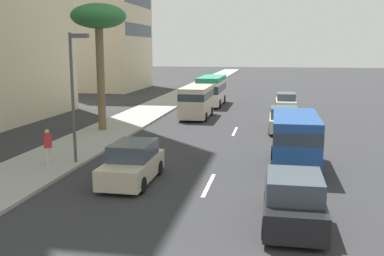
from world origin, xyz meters
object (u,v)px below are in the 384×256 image
Objects in this scene: van_sixth at (295,138)px; palm_tree at (99,21)px; pedestrian_near_lamp at (48,145)px; minibus_seventh at (212,89)px; car_fifth at (284,120)px; van_lead at (197,100)px; car_fourth at (286,102)px; car_second at (132,164)px; car_third at (294,201)px; street_lamp at (74,82)px.

palm_tree is at bearing 59.62° from van_sixth.
palm_tree reaches higher than pedestrian_near_lamp.
car_fifth is at bearing 26.98° from minibus_seventh.
van_lead reaches higher than car_fourth.
palm_tree reaches higher than car_fourth.
van_lead is at bearing 26.45° from van_sixth.
van_lead is 1.26× the size of car_second.
car_third is at bearing 60.83° from car_second.
street_lamp is at bearing -122.01° from car_second.
minibus_seventh is at bearing 26.98° from car_fifth.
car_second is 14.33m from car_fifth.
car_fifth is 0.67× the size of street_lamp.
van_lead reaches higher than car_third.
car_third is at bearing -120.18° from street_lamp.
pedestrian_near_lamp is at bearing 65.48° from car_third.
palm_tree reaches higher than minibus_seventh.
car_second is at bearing -68.21° from pedestrian_near_lamp.
street_lamp is at bearing -166.08° from palm_tree.
car_second is at bearing 163.99° from car_fourth.
car_fourth is at bearing 12.12° from pedestrian_near_lamp.
car_fourth is 7.47m from minibus_seventh.
car_third is 1.00× the size of car_fifth.
street_lamp reaches higher than pedestrian_near_lamp.
street_lamp is (-10.62, 9.93, 3.19)m from car_fifth.
car_second is 0.51× the size of palm_tree.
car_fifth is 9.39m from van_sixth.
car_third is 27.54m from car_fourth.
car_fifth is 0.61× the size of minibus_seventh.
palm_tree is (14.29, 12.06, 6.49)m from car_third.
car_fifth is at bearing -5.17° from pedestrian_near_lamp.
van_sixth is (7.04, -0.31, 0.64)m from car_third.
minibus_seventh is 4.00× the size of pedestrian_near_lamp.
palm_tree is at bearing -152.46° from car_second.
minibus_seventh is at bearing -19.05° from palm_tree.
van_sixth is (3.42, -6.80, 0.66)m from car_second.
car_second is 0.94× the size of car_fourth.
pedestrian_near_lamp is at bearing 153.01° from car_fourth.
car_second is (-17.77, -0.34, -0.66)m from van_lead.
pedestrian_near_lamp is at bearing 99.88° from van_sixth.
van_sixth is 0.77× the size of minibus_seventh.
van_lead is 0.64× the size of palm_tree.
street_lamp is at bearing 59.82° from car_third.
van_lead is 16.89m from pedestrian_near_lamp.
pedestrian_near_lamp is at bearing -9.98° from minibus_seventh.
car_third is (-3.62, -6.49, 0.02)m from car_second.
pedestrian_near_lamp is 11.17m from palm_tree.
car_fourth is (27.54, -0.37, -0.06)m from car_third.
palm_tree is at bearing -36.35° from van_lead.
minibus_seventh is (8.25, -0.07, 0.11)m from van_lead.
car_second is at bearing 116.67° from van_sixth.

